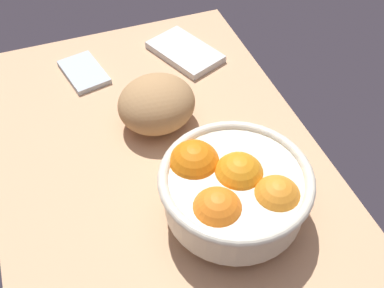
{
  "coord_description": "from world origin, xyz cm",
  "views": [
    {
      "loc": [
        54.11,
        -13.2,
        62.13
      ],
      "look_at": [
        4.65,
        4.99,
        5.0
      ],
      "focal_mm": 44.38,
      "sensor_mm": 36.0,
      "label": 1
    }
  ],
  "objects_px": {
    "fruit_bowl": "(232,189)",
    "bread_loaf": "(157,104)",
    "napkin_spare": "(84,72)",
    "napkin_folded": "(185,52)"
  },
  "relations": [
    {
      "from": "fruit_bowl",
      "to": "napkin_spare",
      "type": "height_order",
      "value": "fruit_bowl"
    },
    {
      "from": "bread_loaf",
      "to": "napkin_spare",
      "type": "distance_m",
      "value": 0.22
    },
    {
      "from": "fruit_bowl",
      "to": "bread_loaf",
      "type": "height_order",
      "value": "fruit_bowl"
    },
    {
      "from": "bread_loaf",
      "to": "napkin_folded",
      "type": "height_order",
      "value": "bread_loaf"
    },
    {
      "from": "fruit_bowl",
      "to": "napkin_spare",
      "type": "relative_size",
      "value": 1.97
    },
    {
      "from": "napkin_folded",
      "to": "napkin_spare",
      "type": "height_order",
      "value": "napkin_folded"
    },
    {
      "from": "bread_loaf",
      "to": "napkin_folded",
      "type": "distance_m",
      "value": 0.22
    },
    {
      "from": "bread_loaf",
      "to": "napkin_spare",
      "type": "height_order",
      "value": "bread_loaf"
    },
    {
      "from": "bread_loaf",
      "to": "napkin_folded",
      "type": "xyz_separation_m",
      "value": [
        -0.18,
        0.12,
        -0.04
      ]
    },
    {
      "from": "napkin_folded",
      "to": "napkin_spare",
      "type": "xyz_separation_m",
      "value": [
        -0.01,
        -0.22,
        -0.0
      ]
    }
  ]
}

